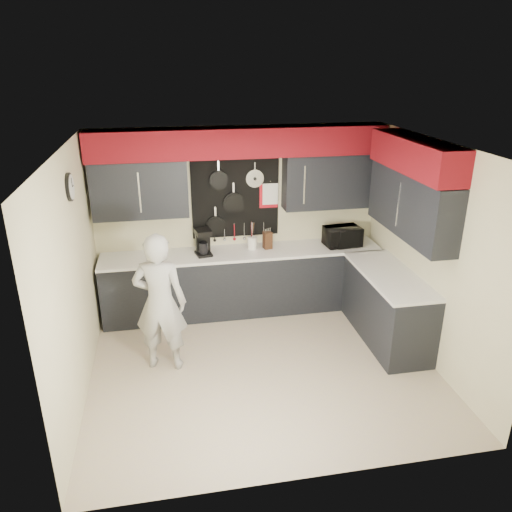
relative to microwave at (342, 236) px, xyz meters
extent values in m
plane|color=#B8A78F|center=(-1.43, -1.41, -1.06)|extent=(4.00, 4.00, 0.00)
cube|color=beige|center=(-1.43, 0.34, 0.24)|extent=(4.00, 0.01, 2.60)
cube|color=black|center=(-2.76, 0.18, 0.77)|extent=(1.24, 0.32, 0.75)
cube|color=black|center=(-0.15, 0.18, 0.77)|extent=(1.34, 0.32, 0.75)
cube|color=maroon|center=(-1.43, 0.16, 1.34)|extent=(3.94, 0.36, 0.38)
cube|color=black|center=(-1.48, 0.33, 0.57)|extent=(1.22, 0.03, 1.15)
cylinder|color=black|center=(-1.71, 0.29, 0.82)|extent=(0.26, 0.04, 0.26)
cylinder|color=black|center=(-1.51, 0.29, 0.49)|extent=(0.30, 0.04, 0.30)
cylinder|color=black|center=(-1.77, 0.29, 0.18)|extent=(0.27, 0.04, 0.27)
cylinder|color=silver|center=(-1.21, 0.29, 0.82)|extent=(0.25, 0.02, 0.25)
cube|color=#B70E1A|center=(-1.01, 0.31, 0.56)|extent=(0.26, 0.01, 0.34)
cube|color=white|center=(-0.99, 0.29, 0.59)|extent=(0.22, 0.01, 0.30)
cylinder|color=silver|center=(-1.93, 0.30, 0.07)|extent=(0.01, 0.01, 0.20)
cylinder|color=silver|center=(-1.79, 0.30, 0.07)|extent=(0.01, 0.01, 0.20)
cylinder|color=silver|center=(-1.65, 0.30, 0.07)|extent=(0.01, 0.01, 0.20)
cylinder|color=silver|center=(-1.51, 0.30, 0.07)|extent=(0.01, 0.01, 0.20)
cylinder|color=silver|center=(-1.37, 0.30, 0.07)|extent=(0.01, 0.01, 0.20)
cylinder|color=silver|center=(-1.23, 0.30, 0.07)|extent=(0.01, 0.01, 0.20)
cylinder|color=silver|center=(-1.08, 0.30, 0.07)|extent=(0.01, 0.01, 0.20)
cube|color=beige|center=(0.56, -1.41, 0.24)|extent=(0.01, 3.50, 2.60)
cube|color=black|center=(0.41, -1.11, 0.77)|extent=(0.32, 1.70, 0.75)
cube|color=maroon|center=(0.39, -1.11, 1.34)|extent=(0.36, 1.70, 0.38)
cube|color=beige|center=(-3.43, -1.41, 0.24)|extent=(0.01, 3.50, 2.60)
cylinder|color=black|center=(-3.41, -1.01, 1.12)|extent=(0.04, 0.30, 0.30)
cylinder|color=white|center=(-3.39, -1.01, 1.12)|extent=(0.01, 0.26, 0.26)
cube|color=black|center=(-1.43, 0.04, -0.62)|extent=(3.90, 0.60, 0.88)
cube|color=white|center=(-1.43, 0.03, -0.16)|extent=(3.90, 0.63, 0.04)
cube|color=black|center=(0.27, -1.06, -0.62)|extent=(0.60, 1.60, 0.88)
cube|color=white|center=(0.25, -1.06, -0.16)|extent=(0.63, 1.60, 0.04)
cube|color=black|center=(-1.43, -0.22, -1.01)|extent=(3.90, 0.06, 0.10)
imported|color=black|center=(0.00, 0.00, 0.00)|extent=(0.53, 0.38, 0.28)
cube|color=#331710|center=(-1.07, 0.08, -0.02)|extent=(0.13, 0.13, 0.24)
cylinder|color=white|center=(-1.29, 0.11, -0.05)|extent=(0.14, 0.14, 0.17)
cube|color=black|center=(-1.98, 0.00, -0.12)|extent=(0.24, 0.28, 0.03)
cube|color=black|center=(-1.98, 0.09, 0.05)|extent=(0.21, 0.10, 0.33)
cube|color=black|center=(-1.98, 0.00, 0.19)|extent=(0.24, 0.28, 0.07)
cylinder|color=black|center=(-1.98, -0.02, -0.03)|extent=(0.12, 0.12, 0.15)
imported|color=#9C9B9A|center=(-2.58, -1.18, -0.22)|extent=(0.69, 0.53, 1.67)
camera|label=1|loc=(-2.43, -6.36, 2.39)|focal=35.00mm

